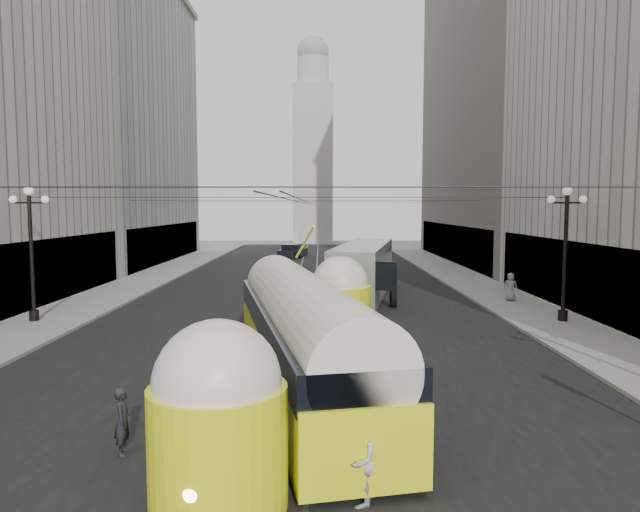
{
  "coord_description": "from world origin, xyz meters",
  "views": [
    {
      "loc": [
        1.01,
        -8.78,
        5.56
      ],
      "look_at": [
        1.02,
        12.24,
        3.74
      ],
      "focal_mm": 32.0,
      "sensor_mm": 36.0,
      "label": 1
    }
  ],
  "objects_px": {
    "city_bus": "(364,267)",
    "pedestrian_crossing_b": "(360,460)",
    "pedestrian_crossing_a": "(123,421)",
    "pedestrian_sidewalk_right": "(511,287)",
    "streetcar": "(303,334)"
  },
  "relations": [
    {
      "from": "streetcar",
      "to": "pedestrian_sidewalk_right",
      "type": "bearing_deg",
      "value": 53.63
    },
    {
      "from": "streetcar",
      "to": "pedestrian_crossing_a",
      "type": "height_order",
      "value": "streetcar"
    },
    {
      "from": "pedestrian_sidewalk_right",
      "to": "streetcar",
      "type": "bearing_deg",
      "value": 78.27
    },
    {
      "from": "streetcar",
      "to": "city_bus",
      "type": "relative_size",
      "value": 1.22
    },
    {
      "from": "pedestrian_sidewalk_right",
      "to": "pedestrian_crossing_a",
      "type": "bearing_deg",
      "value": 77.16
    },
    {
      "from": "city_bus",
      "to": "pedestrian_crossing_b",
      "type": "relative_size",
      "value": 7.64
    },
    {
      "from": "city_bus",
      "to": "pedestrian_crossing_b",
      "type": "height_order",
      "value": "city_bus"
    },
    {
      "from": "streetcar",
      "to": "city_bus",
      "type": "bearing_deg",
      "value": 80.02
    },
    {
      "from": "streetcar",
      "to": "city_bus",
      "type": "xyz_separation_m",
      "value": [
        3.27,
        18.56,
        0.03
      ]
    },
    {
      "from": "streetcar",
      "to": "pedestrian_sidewalk_right",
      "type": "relative_size",
      "value": 9.86
    },
    {
      "from": "pedestrian_crossing_a",
      "to": "pedestrian_sidewalk_right",
      "type": "bearing_deg",
      "value": -41.7
    },
    {
      "from": "streetcar",
      "to": "pedestrian_sidewalk_right",
      "type": "xyz_separation_m",
      "value": [
        11.53,
        15.66,
        -0.78
      ]
    },
    {
      "from": "pedestrian_crossing_b",
      "to": "city_bus",
      "type": "bearing_deg",
      "value": -168.95
    },
    {
      "from": "pedestrian_crossing_b",
      "to": "pedestrian_sidewalk_right",
      "type": "height_order",
      "value": "pedestrian_sidewalk_right"
    },
    {
      "from": "streetcar",
      "to": "pedestrian_crossing_a",
      "type": "distance_m",
      "value": 6.02
    }
  ]
}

